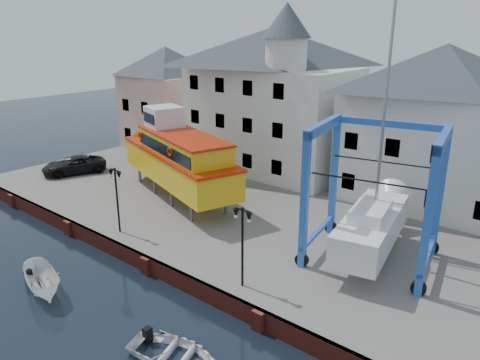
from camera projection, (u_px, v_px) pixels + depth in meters
The scene contains 13 objects.
ground at pixel (147, 273), 26.41m from camera, with size 140.00×140.00×0.00m, color #15222D.
hardstanding at pixel (264, 209), 34.26m from camera, with size 44.00×22.00×1.00m, color #605854.
quay_wall at pixel (148, 265), 26.33m from camera, with size 44.00×0.47×1.00m.
building_pink at pixel (168, 98), 48.53m from camera, with size 8.00×7.00×10.30m.
building_white_main at pixel (272, 98), 40.45m from camera, with size 14.00×8.30×14.00m.
building_white_right at pixel (437, 126), 32.69m from camera, with size 12.00×8.00×11.20m.
lamp_post_left at pixel (116, 184), 28.40m from camera, with size 1.12×0.32×4.20m.
lamp_post_right at pixel (242, 227), 22.32m from camera, with size 1.12×0.32×4.20m.
tour_boat at pixel (174, 155), 34.97m from camera, with size 15.38×8.11×6.54m.
travel_lift at pixel (376, 214), 25.85m from camera, with size 7.58×9.78×14.34m.
van at pixel (74, 165), 40.74m from camera, with size 2.45×5.32×1.48m, color black.
motorboat_a at pixel (44, 292), 24.53m from camera, with size 1.51×4.02×1.55m, color white.
motorboat_b at pixel (173, 358), 19.70m from camera, with size 2.86×4.00×0.83m, color white.
Camera 1 is at (19.03, -14.59, 13.34)m, focal length 35.00 mm.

